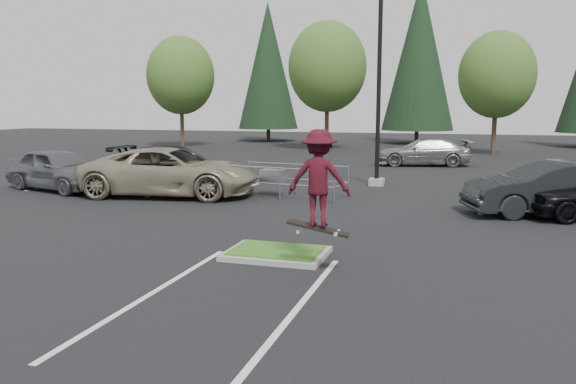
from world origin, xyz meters
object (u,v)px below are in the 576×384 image
(conif_b, at_px, (419,55))
(car_l_black, at_px, (175,165))
(decid_a, at_px, (181,78))
(car_l_grey, at_px, (57,169))
(conif_a, at_px, (268,66))
(decid_b, at_px, (327,70))
(cart_corral, at_px, (277,176))
(car_l_tan, at_px, (170,172))
(decid_c, at_px, (497,78))
(car_far_silver, at_px, (424,152))
(car_r_charc, at_px, (550,189))
(light_pole, at_px, (379,76))
(skateboarder, at_px, (319,179))

(conif_b, xyz_separation_m, car_l_black, (-8.00, -30.32, -7.04))
(decid_a, height_order, car_l_grey, decid_a)
(conif_a, height_order, car_l_black, conif_a)
(conif_a, bearing_deg, decid_b, -49.83)
(cart_corral, height_order, car_l_tan, car_l_tan)
(decid_a, distance_m, cart_corral, 27.24)
(cart_corral, xyz_separation_m, car_l_black, (-5.36, 2.11, 0.06))
(decid_c, height_order, cart_corral, decid_c)
(car_l_tan, xyz_separation_m, car_l_black, (-1.50, 3.18, -0.09))
(decid_a, xyz_separation_m, conif_a, (4.01, 9.97, 1.52))
(decid_a, xyz_separation_m, car_l_black, (10.01, -19.85, -4.77))
(car_far_silver, bearing_deg, cart_corral, -31.49)
(car_r_charc, bearing_deg, conif_a, -166.34)
(light_pole, height_order, skateboarder, light_pole)
(skateboarder, relative_size, car_l_grey, 0.43)
(cart_corral, xyz_separation_m, car_l_tan, (-3.86, -1.07, 0.15))
(decid_b, relative_size, skateboarder, 4.60)
(car_l_grey, relative_size, car_far_silver, 0.94)
(decid_c, xyz_separation_m, cart_corral, (-8.64, -21.76, -4.50))
(decid_a, height_order, decid_b, decid_b)
(conif_a, distance_m, car_r_charc, 39.35)
(car_l_black, bearing_deg, decid_b, -6.44)
(conif_a, relative_size, car_far_silver, 2.48)
(decid_a, height_order, car_far_silver, decid_a)
(conif_a, bearing_deg, light_pole, -62.62)
(conif_a, distance_m, skateboarder, 44.03)
(decid_b, relative_size, car_far_silver, 1.84)
(skateboarder, relative_size, car_far_silver, 0.40)
(car_l_black, xyz_separation_m, car_r_charc, (14.50, -3.18, 0.02))
(decid_b, bearing_deg, cart_corral, -81.48)
(skateboarder, relative_size, car_l_tan, 0.32)
(light_pole, xyz_separation_m, conif_a, (-14.50, 28.00, 2.54))
(car_l_black, distance_m, car_l_grey, 4.73)
(car_l_tan, bearing_deg, light_pole, -63.32)
(light_pole, relative_size, car_l_black, 1.81)
(light_pole, height_order, car_l_grey, light_pole)
(conif_a, xyz_separation_m, car_r_charc, (20.50, -33.00, -6.27))
(skateboarder, bearing_deg, decid_b, -81.36)
(decid_c, relative_size, skateboarder, 4.00)
(car_l_grey, height_order, car_r_charc, car_l_grey)
(light_pole, distance_m, decid_c, 18.67)
(conif_b, bearing_deg, decid_a, -149.83)
(decid_a, height_order, car_r_charc, decid_a)
(decid_a, xyz_separation_m, decid_b, (12.00, 0.50, 0.46))
(light_pole, xyz_separation_m, decid_a, (-18.51, 18.03, 1.02))
(decid_c, height_order, car_l_grey, decid_c)
(cart_corral, relative_size, car_r_charc, 0.87)
(light_pole, height_order, conif_b, conif_b)
(conif_b, height_order, car_r_charc, conif_b)
(decid_c, bearing_deg, car_r_charc, -88.72)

